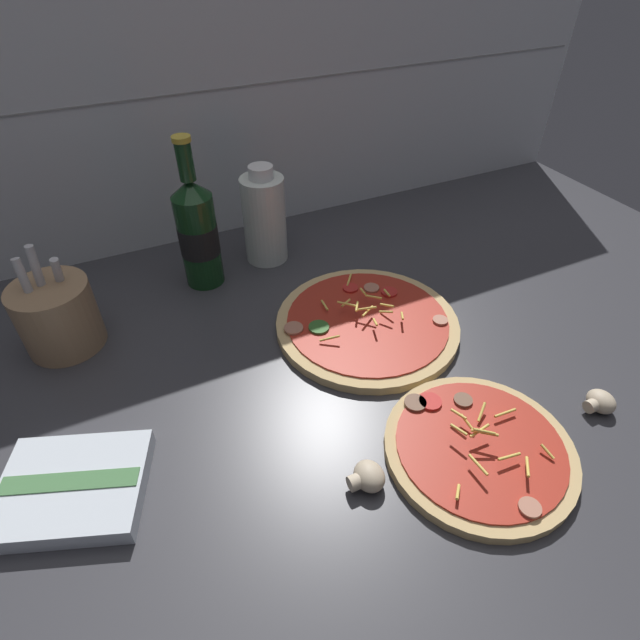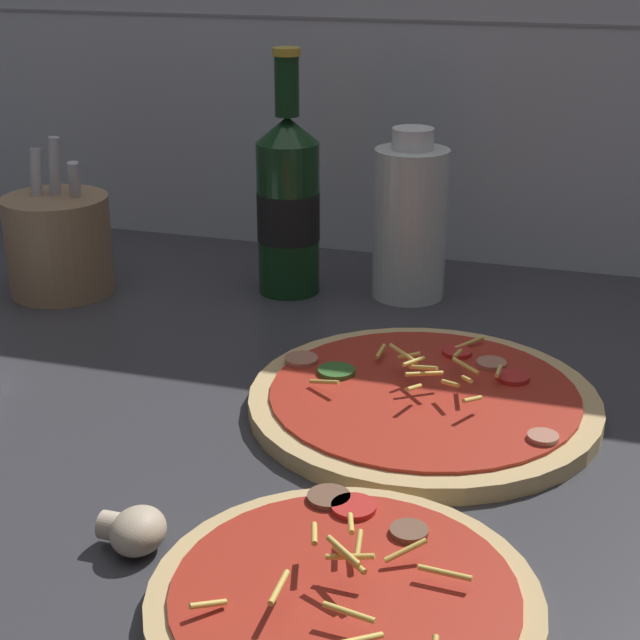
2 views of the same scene
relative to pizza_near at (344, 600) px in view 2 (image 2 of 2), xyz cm
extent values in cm
cube|color=#38383D|center=(-6.73, 21.30, -2.09)|extent=(160.00, 90.00, 2.50)
cube|color=silver|center=(-6.73, 66.80, 26.66)|extent=(160.00, 1.00, 60.00)
cube|color=gray|center=(-6.73, 66.25, 26.66)|extent=(156.80, 0.16, 0.30)
cylinder|color=tan|center=(0.01, -0.06, -0.15)|extent=(23.30, 23.30, 1.38)
cylinder|color=#B22D1E|center=(0.01, -0.06, 0.69)|extent=(20.51, 20.51, 0.30)
cylinder|color=brown|center=(-3.55, 8.79, 1.04)|extent=(2.93, 2.93, 0.40)
cylinder|color=red|center=(-1.64, 8.13, 1.04)|extent=(3.02, 3.02, 0.40)
cylinder|color=brown|center=(2.43, 6.47, 1.04)|extent=(2.48, 2.48, 0.40)
cylinder|color=#EFCC56|center=(-3.01, -2.89, 2.37)|extent=(0.45, 3.12, 0.48)
cylinder|color=#EFCC56|center=(0.06, 2.82, 1.82)|extent=(0.72, 2.51, 1.13)
cylinder|color=#EFCC56|center=(-6.39, -4.30, 1.44)|extent=(1.84, 1.82, 0.83)
cylinder|color=#EFCC56|center=(-2.37, 1.70, 3.03)|extent=(1.04, 2.31, 0.54)
cylinder|color=#EFCC56|center=(-0.69, 3.82, 2.71)|extent=(1.02, 2.23, 0.53)
cylinder|color=#EFCC56|center=(5.48, 2.05, 1.67)|extent=(3.23, 0.55, 0.38)
cylinder|color=#EFCC56|center=(0.11, 0.76, 2.56)|extent=(2.95, 0.60, 0.83)
cylinder|color=#EFCC56|center=(0.23, 0.07, 2.91)|extent=(2.63, 2.38, 0.50)
cylinder|color=#EFCC56|center=(2.17, -5.35, 1.96)|extent=(2.42, 2.59, 0.99)
cylinder|color=#EFCC56|center=(-0.09, -0.05, 3.48)|extent=(2.46, 1.76, 0.81)
cylinder|color=#EFCC56|center=(1.17, -3.41, 2.02)|extent=(3.07, 0.71, 0.55)
cylinder|color=#EFCC56|center=(2.85, 3.43, 1.74)|extent=(2.46, 1.96, 1.16)
cylinder|color=tan|center=(-0.61, 26.68, -0.12)|extent=(29.05, 29.05, 1.44)
cylinder|color=#B22D1E|center=(-0.61, 26.68, 0.75)|extent=(25.57, 25.57, 0.30)
cylinder|color=red|center=(6.12, 31.13, 1.10)|extent=(2.76, 2.76, 0.40)
cylinder|color=#B7755B|center=(9.48, 21.31, 1.10)|extent=(2.37, 2.37, 0.40)
cylinder|color=#B7755B|center=(4.00, 33.43, 1.10)|extent=(2.63, 2.63, 0.40)
cylinder|color=#336628|center=(-8.52, 27.99, 1.10)|extent=(3.21, 3.21, 0.40)
cylinder|color=#B7755B|center=(-12.15, 29.45, 1.10)|extent=(2.97, 2.97, 0.40)
cylinder|color=red|center=(0.74, 34.98, 1.10)|extent=(2.63, 2.63, 0.40)
cylinder|color=#EFCC56|center=(-0.67, 26.71, 2.51)|extent=(2.99, 2.07, 0.63)
cylinder|color=#EFCC56|center=(-2.69, 30.22, 2.36)|extent=(2.01, 1.00, 0.76)
cylinder|color=#EFCC56|center=(1.50, 36.89, 1.30)|extent=(2.41, 2.84, 0.62)
cylinder|color=#EFCC56|center=(-0.81, 26.90, 2.95)|extent=(2.81, 2.11, 1.32)
cylinder|color=#EFCC56|center=(-1.85, 28.09, 2.86)|extent=(1.63, 2.17, 0.40)
cylinder|color=#EFCC56|center=(2.25, 29.85, 2.21)|extent=(2.58, 1.66, 0.80)
cylinder|color=#EFCC56|center=(2.84, 26.69, 2.50)|extent=(1.33, 2.57, 1.20)
cylinder|color=#EFCC56|center=(1.73, 25.16, 2.69)|extent=(1.77, 1.83, 0.88)
cylinder|color=#EFCC56|center=(-2.96, 29.15, 2.96)|extent=(2.96, 2.20, 0.85)
cylinder|color=#EFCC56|center=(-5.60, 31.97, 1.64)|extent=(0.45, 2.44, 0.54)
cylinder|color=#EFCC56|center=(3.76, 23.60, 2.31)|extent=(1.40, 2.16, 0.81)
cylinder|color=#EFCC56|center=(1.25, 31.66, 2.45)|extent=(0.58, 1.97, 0.57)
cylinder|color=#EFCC56|center=(-0.96, 23.87, 2.53)|extent=(1.01, 2.25, 0.88)
cylinder|color=#EFCC56|center=(4.99, 30.14, 1.98)|extent=(0.43, 1.89, 0.41)
cylinder|color=#EFCC56|center=(-8.49, 24.30, 1.78)|extent=(2.96, 1.53, 1.17)
cylinder|color=#143819|center=(-20.39, 50.64, 7.37)|extent=(6.67, 6.67, 16.40)
cone|color=#143819|center=(-20.39, 50.64, 16.93)|extent=(6.67, 6.67, 2.73)
cylinder|color=#143819|center=(-20.39, 50.64, 21.33)|extent=(2.54, 2.54, 6.07)
cylinder|color=gold|center=(-20.39, 50.64, 24.77)|extent=(2.92, 2.92, 0.80)
cylinder|color=black|center=(-20.39, 50.64, 7.69)|extent=(6.74, 6.74, 5.25)
cylinder|color=silver|center=(-7.64, 53.07, 7.17)|extent=(7.82, 7.82, 16.00)
cylinder|color=white|center=(-7.64, 53.07, 16.26)|extent=(4.30, 4.30, 2.18)
cylinder|color=beige|center=(-15.98, 2.10, 0.62)|extent=(1.87, 1.87, 1.87)
ellipsoid|color=#C6B293|center=(-14.31, 2.10, 0.62)|extent=(3.53, 4.15, 2.91)
cylinder|color=#9E7A56|center=(-44.14, 43.31, 4.47)|extent=(11.30, 11.30, 10.62)
cylinder|color=#BCBCC1|center=(-42.24, 44.51, 8.50)|extent=(2.51, 3.00, 10.23)
cylinder|color=#BCBCC1|center=(-44.62, 44.32, 9.68)|extent=(2.48, 2.01, 12.58)
cylinder|color=#BCBCC1|center=(-46.26, 43.24, 9.09)|extent=(1.30, 2.99, 11.40)
camera|label=1|loc=(-33.48, -24.96, 51.44)|focal=28.00mm
camera|label=2|loc=(12.23, -45.26, 36.73)|focal=55.00mm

